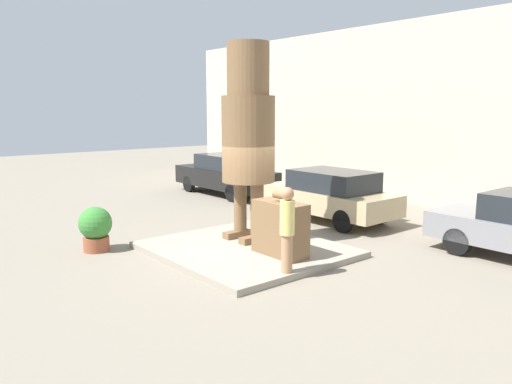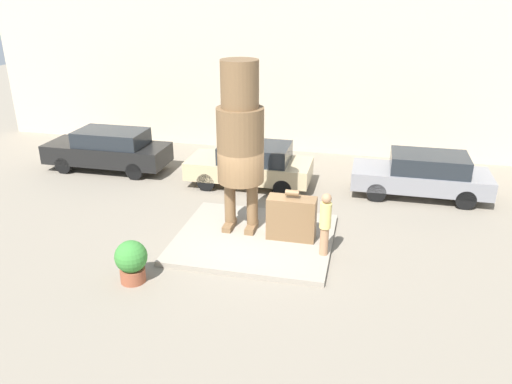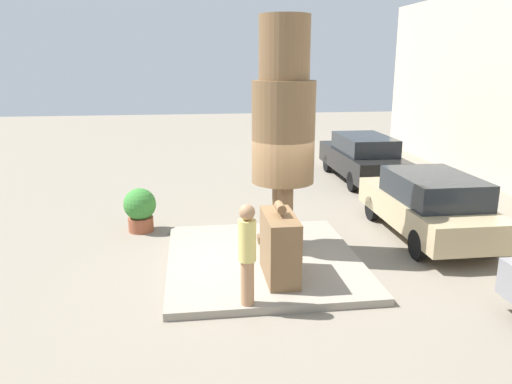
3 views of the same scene
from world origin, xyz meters
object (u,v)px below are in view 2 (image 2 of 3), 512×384
(tourist, at_px, (325,222))
(parked_car_tan, at_px, (251,164))
(giant_suitcase, at_px, (291,218))
(parked_car_black, at_px, (109,149))
(statue_figure, at_px, (240,134))
(parked_car_grey, at_px, (423,174))
(planter_pot, at_px, (131,260))

(tourist, xyz_separation_m, parked_car_tan, (-3.10, 4.67, -0.28))
(giant_suitcase, bearing_deg, parked_car_black, 151.26)
(statue_figure, xyz_separation_m, parked_car_grey, (5.31, 3.97, -2.16))
(statue_figure, xyz_separation_m, parked_car_black, (-6.36, 4.00, -2.12))
(parked_car_tan, relative_size, parked_car_grey, 0.97)
(tourist, relative_size, parked_car_grey, 0.38)
(tourist, bearing_deg, statue_figure, 157.44)
(parked_car_grey, bearing_deg, statue_figure, 36.79)
(statue_figure, distance_m, parked_car_black, 7.80)
(tourist, relative_size, parked_car_black, 0.36)
(parked_car_grey, bearing_deg, parked_car_tan, 3.32)
(statue_figure, bearing_deg, planter_pot, -121.03)
(giant_suitcase, height_order, parked_car_grey, giant_suitcase)
(giant_suitcase, bearing_deg, planter_pot, -140.33)
(giant_suitcase, bearing_deg, parked_car_tan, 118.10)
(statue_figure, bearing_deg, parked_car_black, 147.84)
(tourist, bearing_deg, giant_suitcase, 143.96)
(statue_figure, height_order, parked_car_black, statue_figure)
(statue_figure, height_order, parked_car_tan, statue_figure)
(tourist, xyz_separation_m, planter_pot, (-4.42, -2.13, -0.52))
(giant_suitcase, distance_m, parked_car_black, 8.99)
(parked_car_black, distance_m, planter_pot, 8.45)
(parked_car_black, relative_size, planter_pot, 4.42)
(parked_car_grey, relative_size, planter_pot, 4.20)
(parked_car_black, distance_m, parked_car_grey, 11.67)
(giant_suitcase, height_order, planter_pot, giant_suitcase)
(giant_suitcase, bearing_deg, tourist, -36.04)
(statue_figure, relative_size, tourist, 2.78)
(parked_car_tan, xyz_separation_m, planter_pot, (-1.32, -6.80, -0.24))
(statue_figure, height_order, parked_car_grey, statue_figure)
(tourist, height_order, parked_car_black, tourist)
(tourist, bearing_deg, parked_car_grey, 60.86)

